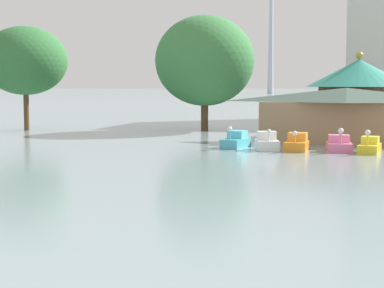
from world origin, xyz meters
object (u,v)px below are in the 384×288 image
Objects in this scene: pedal_boat_pink at (339,145)px; shoreline_tree_tall_left at (25,61)px; pedal_boat_cyan at (236,141)px; green_roof_pavilion at (358,93)px; shoreline_tree_mid at (205,61)px; pedal_boat_white at (267,143)px; boathouse at (346,114)px; pedal_boat_yellow at (370,146)px; pedal_boat_orange at (297,143)px.

shoreline_tree_tall_left is (-32.13, 12.99, 6.74)m from pedal_boat_pink.
pedal_boat_cyan is 16.53m from green_roof_pavilion.
pedal_boat_cyan is 7.64m from pedal_boat_pink.
shoreline_tree_tall_left is at bearing -166.67° from shoreline_tree_mid.
pedal_boat_pink is at bearing -22.01° from shoreline_tree_tall_left.
shoreline_tree_mid reaches higher than shoreline_tree_tall_left.
boathouse reaches higher than pedal_boat_white.
pedal_boat_cyan is 1.23× the size of pedal_boat_white.
pedal_boat_yellow reaches higher than pedal_boat_white.
shoreline_tree_mid reaches higher than pedal_boat_pink.
shoreline_tree_mid reaches higher than boathouse.
green_roof_pavilion reaches higher than pedal_boat_yellow.
pedal_boat_pink is at bearing 77.19° from pedal_boat_white.
pedal_boat_pink is 23.25m from shoreline_tree_mid.
pedal_boat_yellow is 0.25× the size of shoreline_tree_mid.
pedal_boat_cyan is 0.26× the size of shoreline_tree_mid.
pedal_boat_cyan is 18.82m from shoreline_tree_mid.
pedal_boat_pink is (2.95, -0.01, -0.02)m from pedal_boat_orange.
green_roof_pavilion reaches higher than pedal_boat_pink.
shoreline_tree_tall_left reaches higher than pedal_boat_white.
pedal_boat_cyan is at bearing -26.21° from shoreline_tree_tall_left.
pedal_boat_white is 5.09m from pedal_boat_pink.
pedal_boat_cyan is 28.16m from shoreline_tree_tall_left.
pedal_boat_yellow is at bearing 90.67° from pedal_boat_orange.
green_roof_pavilion is at bearing 168.35° from pedal_boat_pink.
shoreline_tree_mid is (-14.03, 17.28, 6.72)m from pedal_boat_pink.
pedal_boat_white is 0.17× the size of boathouse.
shoreline_tree_mid is at bearing 145.60° from boathouse.
pedal_boat_cyan is at bearing -130.84° from pedal_boat_white.
green_roof_pavilion is at bearing 140.74° from pedal_boat_white.
pedal_boat_orange is 15.42m from green_roof_pavilion.
shoreline_tree_mid reaches higher than pedal_boat_white.
pedal_boat_yellow is at bearing -21.09° from shoreline_tree_tall_left.
shoreline_tree_tall_left reaches higher than pedal_boat_cyan.
pedal_boat_white is 16.37m from green_roof_pavilion.
pedal_boat_orange is (4.63, -0.90, -0.01)m from pedal_boat_cyan.
boathouse reaches higher than pedal_boat_orange.
pedal_boat_orange is 21.58m from shoreline_tree_mid.
shoreline_tree_tall_left is at bearing -131.89° from pedal_boat_white.
boathouse is 1.36× the size of shoreline_tree_tall_left.
pedal_boat_white is at bearing 76.03° from pedal_boat_cyan.
shoreline_tree_mid reaches higher than pedal_boat_cyan.
pedal_boat_white is (2.51, -1.17, 0.03)m from pedal_boat_cyan.
shoreline_tree_mid reaches higher than pedal_boat_orange.
boathouse is (5.40, 7.72, 1.80)m from pedal_boat_white.
pedal_boat_cyan is 1.04× the size of pedal_boat_yellow.
green_roof_pavilion is (0.98, 6.95, 1.68)m from boathouse.
pedal_boat_cyan reaches higher than pedal_boat_orange.
pedal_boat_yellow is 8.07m from boathouse.
green_roof_pavilion is at bearing 166.64° from pedal_boat_orange.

